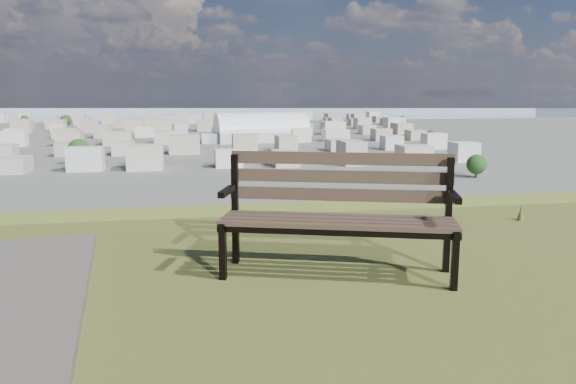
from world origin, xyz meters
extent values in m
cube|color=#473329|center=(-0.13, 1.58, 25.43)|extent=(1.68, 0.63, 0.03)
cube|color=#473329|center=(-0.10, 1.69, 25.43)|extent=(1.68, 0.63, 0.03)
cube|color=#473329|center=(-0.06, 1.80, 25.43)|extent=(1.68, 0.63, 0.03)
cube|color=#473329|center=(-0.02, 1.91, 25.43)|extent=(1.68, 0.63, 0.03)
cube|color=#473329|center=(0.00, 1.99, 25.58)|extent=(1.66, 0.59, 0.10)
cube|color=#473329|center=(0.01, 2.01, 25.72)|extent=(1.66, 0.59, 0.10)
cube|color=#473329|center=(0.02, 2.03, 25.86)|extent=(1.66, 0.59, 0.10)
cube|color=black|center=(-0.93, 1.83, 25.21)|extent=(0.06, 0.07, 0.43)
cube|color=black|center=(-0.79, 2.23, 25.45)|extent=(0.06, 0.07, 0.89)
cube|color=black|center=(-0.87, 2.02, 25.40)|extent=(0.20, 0.47, 0.05)
cube|color=black|center=(-0.88, 1.97, 25.64)|extent=(0.16, 0.35, 0.04)
cube|color=black|center=(0.65, 1.30, 25.21)|extent=(0.06, 0.07, 0.43)
cube|color=black|center=(0.78, 1.70, 25.45)|extent=(0.06, 0.07, 0.89)
cube|color=black|center=(0.71, 1.48, 25.40)|extent=(0.20, 0.47, 0.05)
cube|color=black|center=(0.70, 1.44, 25.64)|extent=(0.16, 0.35, 0.04)
cube|color=black|center=(-0.14, 1.58, 25.38)|extent=(1.66, 0.59, 0.04)
cube|color=black|center=(-0.02, 1.92, 25.38)|extent=(1.66, 0.59, 0.04)
cone|color=brown|center=(2.40, 3.20, 25.09)|extent=(0.08, 0.08, 0.18)
cube|color=#BABAB5|center=(41.36, 304.91, 2.77)|extent=(52.17, 27.22, 5.54)
cylinder|color=white|center=(41.36, 304.91, 5.54)|extent=(52.17, 27.22, 21.07)
cube|color=beige|center=(-60.00, 200.00, 3.50)|extent=(11.00, 11.00, 7.00)
cube|color=#A59B8D|center=(-36.00, 200.00, 3.50)|extent=(11.00, 11.00, 7.00)
cube|color=#B8A792|center=(-12.00, 200.00, 3.50)|extent=(11.00, 11.00, 7.00)
cube|color=silver|center=(12.00, 200.00, 3.50)|extent=(11.00, 11.00, 7.00)
cube|color=#B8AE96|center=(36.00, 200.00, 3.50)|extent=(11.00, 11.00, 7.00)
cube|color=tan|center=(60.00, 200.00, 3.50)|extent=(11.00, 11.00, 7.00)
cube|color=#BDB6A6|center=(84.00, 200.00, 3.50)|extent=(11.00, 11.00, 7.00)
cube|color=#B1A8A0|center=(108.00, 200.00, 3.50)|extent=(11.00, 11.00, 7.00)
cube|color=#B8A792|center=(-72.00, 250.00, 3.50)|extent=(11.00, 11.00, 7.00)
cube|color=silver|center=(-48.00, 250.00, 3.50)|extent=(11.00, 11.00, 7.00)
cube|color=#B8AE96|center=(-24.00, 250.00, 3.50)|extent=(11.00, 11.00, 7.00)
cube|color=tan|center=(0.00, 250.00, 3.50)|extent=(11.00, 11.00, 7.00)
cube|color=#BDB6A6|center=(24.00, 250.00, 3.50)|extent=(11.00, 11.00, 7.00)
cube|color=#B1A8A0|center=(48.00, 250.00, 3.50)|extent=(11.00, 11.00, 7.00)
cube|color=beige|center=(72.00, 250.00, 3.50)|extent=(11.00, 11.00, 7.00)
cube|color=#A59B8D|center=(96.00, 250.00, 3.50)|extent=(11.00, 11.00, 7.00)
cube|color=#B8A792|center=(120.00, 250.00, 3.50)|extent=(11.00, 11.00, 7.00)
cube|color=tan|center=(-84.00, 300.00, 3.50)|extent=(11.00, 11.00, 7.00)
cube|color=#BDB6A6|center=(-60.00, 300.00, 3.50)|extent=(11.00, 11.00, 7.00)
cube|color=#B1A8A0|center=(-36.00, 300.00, 3.50)|extent=(11.00, 11.00, 7.00)
cube|color=beige|center=(-12.00, 300.00, 3.50)|extent=(11.00, 11.00, 7.00)
cube|color=#A59B8D|center=(12.00, 300.00, 3.50)|extent=(11.00, 11.00, 7.00)
cube|color=#B8A792|center=(36.00, 300.00, 3.50)|extent=(11.00, 11.00, 7.00)
cube|color=silver|center=(60.00, 300.00, 3.50)|extent=(11.00, 11.00, 7.00)
cube|color=#B8AE96|center=(84.00, 300.00, 3.50)|extent=(11.00, 11.00, 7.00)
cube|color=tan|center=(108.00, 300.00, 3.50)|extent=(11.00, 11.00, 7.00)
cube|color=#BDB6A6|center=(132.00, 300.00, 3.50)|extent=(11.00, 11.00, 7.00)
cube|color=#A59B8D|center=(-96.00, 350.00, 3.50)|extent=(11.00, 11.00, 7.00)
cube|color=#B8A792|center=(-72.00, 350.00, 3.50)|extent=(11.00, 11.00, 7.00)
cube|color=silver|center=(-48.00, 350.00, 3.50)|extent=(11.00, 11.00, 7.00)
cube|color=#B8AE96|center=(-24.00, 350.00, 3.50)|extent=(11.00, 11.00, 7.00)
cube|color=tan|center=(0.00, 350.00, 3.50)|extent=(11.00, 11.00, 7.00)
cube|color=#BDB6A6|center=(24.00, 350.00, 3.50)|extent=(11.00, 11.00, 7.00)
cube|color=#B1A8A0|center=(48.00, 350.00, 3.50)|extent=(11.00, 11.00, 7.00)
cube|color=beige|center=(72.00, 350.00, 3.50)|extent=(11.00, 11.00, 7.00)
cube|color=#A59B8D|center=(96.00, 350.00, 3.50)|extent=(11.00, 11.00, 7.00)
cube|color=#B8A792|center=(120.00, 350.00, 3.50)|extent=(11.00, 11.00, 7.00)
cube|color=silver|center=(144.00, 350.00, 3.50)|extent=(11.00, 11.00, 7.00)
cube|color=#BDB6A6|center=(-108.00, 400.00, 3.50)|extent=(11.00, 11.00, 7.00)
cube|color=#B1A8A0|center=(-84.00, 400.00, 3.50)|extent=(11.00, 11.00, 7.00)
cube|color=beige|center=(-60.00, 400.00, 3.50)|extent=(11.00, 11.00, 7.00)
cube|color=#A59B8D|center=(-36.00, 400.00, 3.50)|extent=(11.00, 11.00, 7.00)
cube|color=#B8A792|center=(-12.00, 400.00, 3.50)|extent=(11.00, 11.00, 7.00)
cube|color=silver|center=(12.00, 400.00, 3.50)|extent=(11.00, 11.00, 7.00)
cube|color=#B8AE96|center=(36.00, 400.00, 3.50)|extent=(11.00, 11.00, 7.00)
cube|color=tan|center=(60.00, 400.00, 3.50)|extent=(11.00, 11.00, 7.00)
cube|color=#BDB6A6|center=(84.00, 400.00, 3.50)|extent=(11.00, 11.00, 7.00)
cube|color=#B1A8A0|center=(108.00, 400.00, 3.50)|extent=(11.00, 11.00, 7.00)
cube|color=beige|center=(132.00, 400.00, 3.50)|extent=(11.00, 11.00, 7.00)
cube|color=#A59B8D|center=(156.00, 400.00, 3.50)|extent=(11.00, 11.00, 7.00)
cube|color=#B8AE96|center=(-120.00, 450.00, 3.50)|extent=(11.00, 11.00, 7.00)
cube|color=tan|center=(-96.00, 450.00, 3.50)|extent=(11.00, 11.00, 7.00)
cube|color=#BDB6A6|center=(-72.00, 450.00, 3.50)|extent=(11.00, 11.00, 7.00)
cube|color=#B1A8A0|center=(-48.00, 450.00, 3.50)|extent=(11.00, 11.00, 7.00)
cube|color=beige|center=(-24.00, 450.00, 3.50)|extent=(11.00, 11.00, 7.00)
cube|color=#A59B8D|center=(0.00, 450.00, 3.50)|extent=(11.00, 11.00, 7.00)
cube|color=#B8A792|center=(24.00, 450.00, 3.50)|extent=(11.00, 11.00, 7.00)
cube|color=silver|center=(48.00, 450.00, 3.50)|extent=(11.00, 11.00, 7.00)
cube|color=#B8AE96|center=(72.00, 450.00, 3.50)|extent=(11.00, 11.00, 7.00)
cube|color=tan|center=(96.00, 450.00, 3.50)|extent=(11.00, 11.00, 7.00)
cube|color=#BDB6A6|center=(120.00, 450.00, 3.50)|extent=(11.00, 11.00, 7.00)
cube|color=#B1A8A0|center=(144.00, 450.00, 3.50)|extent=(11.00, 11.00, 7.00)
cube|color=beige|center=(168.00, 450.00, 3.50)|extent=(11.00, 11.00, 7.00)
cube|color=silver|center=(-132.00, 500.00, 3.50)|extent=(11.00, 11.00, 7.00)
cube|color=#B8AE96|center=(-108.00, 500.00, 3.50)|extent=(11.00, 11.00, 7.00)
cube|color=tan|center=(-84.00, 500.00, 3.50)|extent=(11.00, 11.00, 7.00)
cube|color=#BDB6A6|center=(-60.00, 500.00, 3.50)|extent=(11.00, 11.00, 7.00)
cube|color=#B1A8A0|center=(-36.00, 500.00, 3.50)|extent=(11.00, 11.00, 7.00)
cube|color=beige|center=(-12.00, 500.00, 3.50)|extent=(11.00, 11.00, 7.00)
cube|color=#A59B8D|center=(12.00, 500.00, 3.50)|extent=(11.00, 11.00, 7.00)
cube|color=#B8A792|center=(36.00, 500.00, 3.50)|extent=(11.00, 11.00, 7.00)
cube|color=silver|center=(60.00, 500.00, 3.50)|extent=(11.00, 11.00, 7.00)
cube|color=#B8AE96|center=(84.00, 500.00, 3.50)|extent=(11.00, 11.00, 7.00)
cube|color=tan|center=(108.00, 500.00, 3.50)|extent=(11.00, 11.00, 7.00)
cube|color=#BDB6A6|center=(132.00, 500.00, 3.50)|extent=(11.00, 11.00, 7.00)
cube|color=#B1A8A0|center=(156.00, 500.00, 3.50)|extent=(11.00, 11.00, 7.00)
cube|color=beige|center=(180.00, 500.00, 3.50)|extent=(11.00, 11.00, 7.00)
cube|color=silver|center=(-144.00, 550.00, 3.50)|extent=(11.00, 11.00, 7.00)
cube|color=#B8AE96|center=(-120.00, 550.00, 3.50)|extent=(11.00, 11.00, 7.00)
cube|color=tan|center=(-96.00, 550.00, 3.50)|extent=(11.00, 11.00, 7.00)
cube|color=#BDB6A6|center=(-72.00, 550.00, 3.50)|extent=(11.00, 11.00, 7.00)
cube|color=#B1A8A0|center=(-48.00, 550.00, 3.50)|extent=(11.00, 11.00, 7.00)
cube|color=beige|center=(-24.00, 550.00, 3.50)|extent=(11.00, 11.00, 7.00)
cube|color=#A59B8D|center=(0.00, 550.00, 3.50)|extent=(11.00, 11.00, 7.00)
cube|color=#B8A792|center=(24.00, 550.00, 3.50)|extent=(11.00, 11.00, 7.00)
cube|color=silver|center=(48.00, 550.00, 3.50)|extent=(11.00, 11.00, 7.00)
cube|color=#B8AE96|center=(72.00, 550.00, 3.50)|extent=(11.00, 11.00, 7.00)
cube|color=tan|center=(96.00, 550.00, 3.50)|extent=(11.00, 11.00, 7.00)
cube|color=#BDB6A6|center=(120.00, 550.00, 3.50)|extent=(11.00, 11.00, 7.00)
cube|color=#B1A8A0|center=(144.00, 550.00, 3.50)|extent=(11.00, 11.00, 7.00)
cube|color=beige|center=(168.00, 550.00, 3.50)|extent=(11.00, 11.00, 7.00)
cube|color=#A59B8D|center=(192.00, 550.00, 3.50)|extent=(11.00, 11.00, 7.00)
cylinder|color=#2E2017|center=(90.00, 160.00, 1.05)|extent=(0.80, 0.80, 2.10)
sphere|color=#123415|center=(90.00, 160.00, 4.20)|extent=(6.30, 6.30, 6.30)
cylinder|color=#2E2017|center=(-40.00, 220.00, 1.35)|extent=(0.80, 0.80, 2.70)
sphere|color=#123415|center=(-40.00, 220.00, 5.40)|extent=(8.10, 8.10, 8.10)
cylinder|color=#2E2017|center=(130.00, 280.00, 0.97)|extent=(0.80, 0.80, 1.95)
sphere|color=#123415|center=(130.00, 280.00, 3.90)|extent=(5.85, 5.85, 5.85)
cylinder|color=#2E2017|center=(60.00, 400.00, 1.12)|extent=(0.80, 0.80, 2.25)
sphere|color=#123415|center=(60.00, 400.00, 4.50)|extent=(6.75, 6.75, 6.75)
cylinder|color=#2E2017|center=(-90.00, 460.00, 1.43)|extent=(0.80, 0.80, 2.85)
sphere|color=#123415|center=(-90.00, 460.00, 5.70)|extent=(8.55, 8.55, 8.55)
cylinder|color=#2E2017|center=(-130.00, 500.00, 1.20)|extent=(0.80, 0.80, 2.40)
sphere|color=#123415|center=(-130.00, 500.00, 4.80)|extent=(7.20, 7.20, 7.20)
cylinder|color=#2E2017|center=(40.00, 300.00, 1.05)|extent=(0.80, 0.80, 2.10)
sphere|color=#123415|center=(40.00, 300.00, 4.20)|extent=(6.30, 6.30, 6.30)
cylinder|color=#2E2017|center=(170.00, 420.00, 1.27)|extent=(0.80, 0.80, 2.55)
sphere|color=#123415|center=(170.00, 420.00, 5.10)|extent=(7.65, 7.65, 7.65)
cube|color=#93A7BB|center=(0.00, 900.00, 0.00)|extent=(2400.00, 700.00, 0.12)
cube|color=#8FA2B2|center=(150.00, 1390.00, 22.50)|extent=(700.00, 220.00, 45.00)
cube|color=#8FA2B2|center=(650.00, 1430.00, 30.00)|extent=(500.00, 220.00, 60.00)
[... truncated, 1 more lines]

